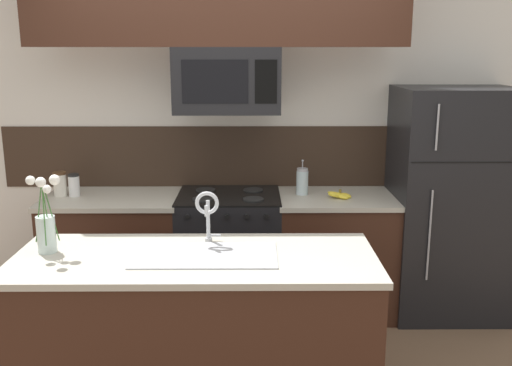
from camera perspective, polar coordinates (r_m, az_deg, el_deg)
rear_partition at (r=4.53m, az=1.20°, el=4.66°), size 5.20×0.10×2.60m
splash_band at (r=4.50m, az=-2.61°, el=2.65°), size 3.55×0.01×0.48m
back_counter_left at (r=4.49m, az=-13.86°, el=-6.93°), size 1.00×0.65×0.91m
back_counter_right at (r=4.42m, az=7.90°, el=-7.02°), size 0.88×0.65×0.91m
stove_range at (r=4.37m, az=-2.67°, el=-7.04°), size 0.76×0.64×0.93m
microwave at (r=4.09m, az=-2.88°, el=10.23°), size 0.74×0.40×0.46m
upper_cabinet_band at (r=4.07m, az=-3.90°, el=17.64°), size 2.58×0.34×0.60m
refrigerator at (r=4.52m, az=18.80°, el=-1.84°), size 0.86×0.74×1.71m
storage_jar_tall at (r=4.47m, az=-19.00°, el=-0.10°), size 0.10×0.10×0.18m
storage_jar_medium at (r=4.43m, az=-17.74°, el=-0.20°), size 0.08×0.08×0.17m
banana_bunch at (r=4.22m, az=8.40°, el=-1.22°), size 0.19×0.16×0.08m
french_press at (r=4.29m, az=4.64°, el=0.16°), size 0.09×0.09×0.27m
island_counter at (r=3.24m, az=-5.93°, el=-14.79°), size 1.93×0.75×0.91m
kitchen_sink at (r=3.08m, az=-5.07°, el=-8.46°), size 0.76×0.40×0.16m
sink_faucet at (r=3.18m, az=-4.88°, el=-2.68°), size 0.14×0.14×0.31m
flower_vase at (r=3.24m, az=-20.25°, el=-4.18°), size 0.17×0.16×0.43m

